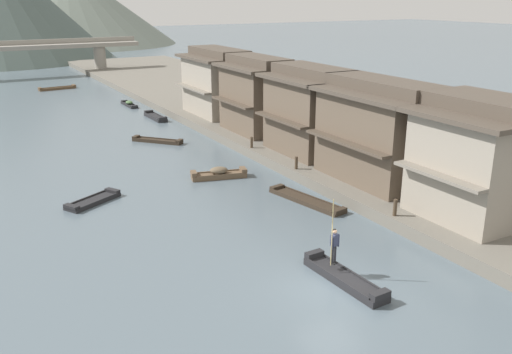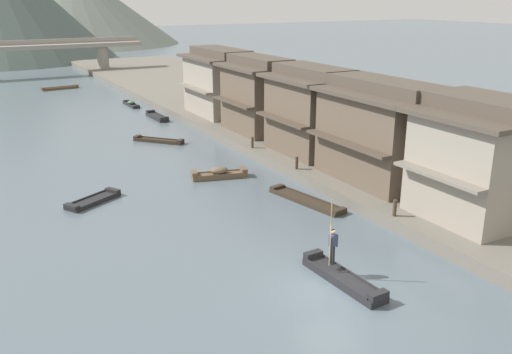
{
  "view_description": "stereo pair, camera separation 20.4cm",
  "coord_description": "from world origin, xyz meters",
  "px_view_note": "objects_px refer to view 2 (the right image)",
  "views": [
    {
      "loc": [
        -12.57,
        -16.02,
        11.5
      ],
      "look_at": [
        2.47,
        10.78,
        1.36
      ],
      "focal_mm": 38.74,
      "sensor_mm": 36.0,
      "label": 1
    },
    {
      "loc": [
        -12.39,
        -16.12,
        11.5
      ],
      "look_at": [
        2.47,
        10.78,
        1.36
      ],
      "focal_mm": 38.74,
      "sensor_mm": 36.0,
      "label": 2
    }
  ],
  "objects_px": {
    "house_waterfront_narrow": "(259,95)",
    "stone_bridge": "(41,52)",
    "boat_moored_nearest": "(60,88)",
    "mooring_post_dock_mid": "(297,163)",
    "house_waterfront_second": "(380,131)",
    "house_waterfront_tall": "(312,111)",
    "house_waterfront_far": "(221,82)",
    "boat_moored_far": "(157,117)",
    "boat_upstream_distant": "(306,200)",
    "boat_moored_third": "(159,141)",
    "mooring_post_dock_far": "(252,142)",
    "boat_moored_second": "(219,174)",
    "boat_midriver_drifting": "(93,200)",
    "boatman_person": "(333,242)",
    "house_waterfront_nearest": "(484,159)",
    "boat_foreground_poled": "(343,279)",
    "boat_midriver_upstream": "(131,104)",
    "mooring_post_dock_near": "(395,208)"
  },
  "relations": [
    {
      "from": "house_waterfront_narrow",
      "to": "stone_bridge",
      "type": "bearing_deg",
      "value": 101.4
    },
    {
      "from": "boat_moored_nearest",
      "to": "mooring_post_dock_mid",
      "type": "bearing_deg",
      "value": -81.51
    },
    {
      "from": "boat_moored_nearest",
      "to": "house_waterfront_second",
      "type": "distance_m",
      "value": 50.68
    },
    {
      "from": "house_waterfront_tall",
      "to": "house_waterfront_far",
      "type": "height_order",
      "value": "same"
    },
    {
      "from": "boat_moored_far",
      "to": "boat_upstream_distant",
      "type": "xyz_separation_m",
      "value": [
        -0.09,
        -26.32,
        -0.05
      ]
    },
    {
      "from": "house_waterfront_narrow",
      "to": "boat_moored_third",
      "type": "bearing_deg",
      "value": 159.88
    },
    {
      "from": "boat_moored_far",
      "to": "mooring_post_dock_far",
      "type": "xyz_separation_m",
      "value": [
        1.76,
        -16.33,
        0.93
      ]
    },
    {
      "from": "boat_moored_second",
      "to": "house_waterfront_narrow",
      "type": "relative_size",
      "value": 0.54
    },
    {
      "from": "boat_moored_nearest",
      "to": "boat_midriver_drifting",
      "type": "height_order",
      "value": "boat_moored_nearest"
    },
    {
      "from": "boatman_person",
      "to": "house_waterfront_nearest",
      "type": "xyz_separation_m",
      "value": [
        9.73,
        0.66,
        2.12
      ]
    },
    {
      "from": "boat_foreground_poled",
      "to": "boatman_person",
      "type": "height_order",
      "value": "boatman_person"
    },
    {
      "from": "boat_foreground_poled",
      "to": "boat_midriver_drifting",
      "type": "bearing_deg",
      "value": 115.38
    },
    {
      "from": "house_waterfront_nearest",
      "to": "house_waterfront_second",
      "type": "bearing_deg",
      "value": 94.65
    },
    {
      "from": "boat_midriver_drifting",
      "to": "stone_bridge",
      "type": "bearing_deg",
      "value": 83.84
    },
    {
      "from": "house_waterfront_nearest",
      "to": "boat_midriver_upstream",
      "type": "bearing_deg",
      "value": 98.14
    },
    {
      "from": "house_waterfront_second",
      "to": "house_waterfront_tall",
      "type": "xyz_separation_m",
      "value": [
        -0.0,
        7.23,
        0.01
      ]
    },
    {
      "from": "boat_midriver_upstream",
      "to": "mooring_post_dock_near",
      "type": "height_order",
      "value": "mooring_post_dock_near"
    },
    {
      "from": "house_waterfront_narrow",
      "to": "mooring_post_dock_near",
      "type": "relative_size",
      "value": 7.89
    },
    {
      "from": "boat_midriver_upstream",
      "to": "mooring_post_dock_mid",
      "type": "distance_m",
      "value": 30.19
    },
    {
      "from": "mooring_post_dock_near",
      "to": "stone_bridge",
      "type": "distance_m",
      "value": 68.62
    },
    {
      "from": "boat_foreground_poled",
      "to": "house_waterfront_second",
      "type": "distance_m",
      "value": 12.93
    },
    {
      "from": "boat_midriver_upstream",
      "to": "mooring_post_dock_near",
      "type": "xyz_separation_m",
      "value": [
        2.03,
        -39.35,
        0.93
      ]
    },
    {
      "from": "boat_midriver_upstream",
      "to": "house_waterfront_far",
      "type": "height_order",
      "value": "house_waterfront_far"
    },
    {
      "from": "boat_foreground_poled",
      "to": "boat_moored_nearest",
      "type": "distance_m",
      "value": 58.06
    },
    {
      "from": "house_waterfront_far",
      "to": "boat_upstream_distant",
      "type": "bearing_deg",
      "value": -103.15
    },
    {
      "from": "boatman_person",
      "to": "boat_midriver_drifting",
      "type": "bearing_deg",
      "value": 116.39
    },
    {
      "from": "boatman_person",
      "to": "boat_moored_third",
      "type": "distance_m",
      "value": 25.43
    },
    {
      "from": "house_waterfront_far",
      "to": "house_waterfront_tall",
      "type": "bearing_deg",
      "value": -90.56
    },
    {
      "from": "boatman_person",
      "to": "boat_moored_third",
      "type": "xyz_separation_m",
      "value": [
        1.14,
        25.37,
        -1.44
      ]
    },
    {
      "from": "boat_moored_far",
      "to": "house_waterfront_second",
      "type": "height_order",
      "value": "house_waterfront_second"
    },
    {
      "from": "boatman_person",
      "to": "boat_midriver_drifting",
      "type": "height_order",
      "value": "boatman_person"
    },
    {
      "from": "boat_moored_second",
      "to": "house_waterfront_tall",
      "type": "height_order",
      "value": "house_waterfront_tall"
    },
    {
      "from": "boat_moored_far",
      "to": "house_waterfront_nearest",
      "type": "bearing_deg",
      "value": -80.48
    },
    {
      "from": "boat_midriver_upstream",
      "to": "boat_moored_far",
      "type": "bearing_deg",
      "value": -87.97
    },
    {
      "from": "boat_upstream_distant",
      "to": "mooring_post_dock_far",
      "type": "height_order",
      "value": "mooring_post_dock_far"
    },
    {
      "from": "house_waterfront_nearest",
      "to": "house_waterfront_second",
      "type": "relative_size",
      "value": 0.85
    },
    {
      "from": "boatman_person",
      "to": "mooring_post_dock_near",
      "type": "xyz_separation_m",
      "value": [
        5.86,
        2.59,
        -0.45
      ]
    },
    {
      "from": "boat_foreground_poled",
      "to": "house_waterfront_far",
      "type": "distance_m",
      "value": 32.79
    },
    {
      "from": "mooring_post_dock_near",
      "to": "mooring_post_dock_mid",
      "type": "xyz_separation_m",
      "value": [
        0.0,
        9.24,
        -0.03
      ]
    },
    {
      "from": "mooring_post_dock_near",
      "to": "house_waterfront_tall",
      "type": "bearing_deg",
      "value": 75.15
    },
    {
      "from": "house_waterfront_far",
      "to": "house_waterfront_narrow",
      "type": "bearing_deg",
      "value": -92.12
    },
    {
      "from": "boatman_person",
      "to": "house_waterfront_tall",
      "type": "distance_m",
      "value": 17.68
    },
    {
      "from": "house_waterfront_narrow",
      "to": "stone_bridge",
      "type": "distance_m",
      "value": 49.32
    },
    {
      "from": "boat_foreground_poled",
      "to": "house_waterfront_tall",
      "type": "bearing_deg",
      "value": 59.98
    },
    {
      "from": "boat_moored_third",
      "to": "boat_midriver_drifting",
      "type": "distance_m",
      "value": 14.01
    },
    {
      "from": "house_waterfront_far",
      "to": "boat_moored_far",
      "type": "bearing_deg",
      "value": 144.53
    },
    {
      "from": "boat_moored_third",
      "to": "house_waterfront_narrow",
      "type": "height_order",
      "value": "house_waterfront_narrow"
    },
    {
      "from": "house_waterfront_nearest",
      "to": "stone_bridge",
      "type": "xyz_separation_m",
      "value": [
        -10.47,
        70.18,
        -0.14
      ]
    },
    {
      "from": "boat_moored_third",
      "to": "boat_moored_far",
      "type": "xyz_separation_m",
      "value": [
        2.96,
        8.85,
        0.03
      ]
    },
    {
      "from": "boat_upstream_distant",
      "to": "house_waterfront_far",
      "type": "distance_m",
      "value": 23.49
    }
  ]
}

